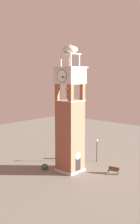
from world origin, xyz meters
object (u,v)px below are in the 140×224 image
clock_tower (70,120)px  trash_bin (62,156)px  park_bench (114,170)px  lamp_post (97,146)px

clock_tower → trash_bin: size_ratio=23.06×
clock_tower → park_bench: size_ratio=11.13×
park_bench → lamp_post: (2.90, 5.09, 2.10)m
lamp_post → clock_tower: bearing=175.5°
clock_tower → park_bench: clock_tower is taller
trash_bin → lamp_post: bearing=-63.5°
lamp_post → trash_bin: bearing=116.5°
lamp_post → trash_bin: lamp_post is taller
trash_bin → park_bench: bearing=-91.5°
park_bench → lamp_post: size_ratio=0.45×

